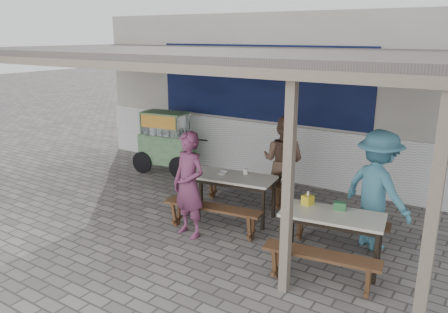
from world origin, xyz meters
TOP-DOWN VIEW (x-y plane):
  - ground at (0.00, 0.00)m, footprint 60.00×60.00m
  - back_wall at (-0.00, 3.58)m, footprint 9.00×1.28m
  - warung_roof at (0.02, 0.90)m, footprint 9.00×4.21m
  - table_left at (0.58, 0.64)m, footprint 1.60×0.88m
  - bench_left_street at (0.68, -0.03)m, footprint 1.64×0.52m
  - bench_left_wall at (0.48, 1.32)m, footprint 1.64×0.52m
  - table_right at (2.60, 0.01)m, footprint 1.43×0.83m
  - bench_right_street at (2.69, -0.58)m, footprint 1.47×0.49m
  - bench_right_wall at (2.51, 0.59)m, footprint 1.47×0.49m
  - vendor_cart at (-1.99, 2.04)m, footprint 1.70×0.84m
  - patron_street_side at (0.43, -0.30)m, footprint 0.67×0.50m
  - patron_wall_side at (1.06, 1.71)m, footprint 0.82×0.65m
  - patron_right_table at (2.95, 0.89)m, footprint 1.32×1.11m
  - tissue_box at (2.19, 0.14)m, footprint 0.17×0.17m
  - donation_box at (2.63, 0.19)m, footprint 0.19×0.15m
  - condiment_jar at (0.76, 0.87)m, footprint 0.08×0.08m
  - condiment_bowl at (0.43, 0.64)m, footprint 0.19×0.19m

SIDE VIEW (x-z plane):
  - ground at x=0.00m, z-range 0.00..0.00m
  - bench_right_street at x=2.69m, z-range 0.11..0.56m
  - bench_right_wall at x=2.51m, z-range 0.11..0.56m
  - bench_left_street at x=0.68m, z-range 0.12..0.57m
  - bench_left_wall at x=0.48m, z-range 0.12..0.57m
  - table_right at x=2.60m, z-range 0.29..1.04m
  - table_left at x=0.58m, z-range 0.30..1.05m
  - vendor_cart at x=-1.99m, z-range 0.06..1.45m
  - condiment_bowl at x=0.43m, z-range 0.75..0.79m
  - condiment_jar at x=0.76m, z-range 0.75..0.84m
  - donation_box at x=2.63m, z-range 0.75..0.86m
  - tissue_box at x=2.19m, z-range 0.75..0.88m
  - patron_wall_side at x=1.06m, z-range 0.00..1.65m
  - patron_street_side at x=0.43m, z-range 0.00..1.66m
  - patron_right_table at x=2.95m, z-range 0.00..1.77m
  - back_wall at x=0.00m, z-range -0.03..3.47m
  - warung_roof at x=0.02m, z-range 1.31..4.12m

